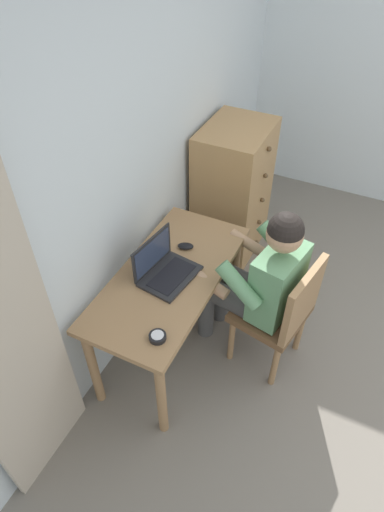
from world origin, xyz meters
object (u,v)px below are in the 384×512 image
Objects in this scene: laptop at (164,268)px; chair at (282,312)px; person_seated at (259,278)px; desk_clock at (158,337)px; computer_mouse at (186,246)px; desk at (170,287)px; dresser at (233,192)px.

chair is at bearing -71.49° from laptop.
person_seated is 0.75m from desk_clock.
chair is 0.76m from laptop.
desk_clock is at bearing 155.64° from person_seated.
desk_clock is (-0.68, 0.31, 0.06)m from person_seated.
chair reaches higher than computer_mouse.
laptop is at bearing 24.18° from desk_clock.
desk_clock is at bearing 174.22° from computer_mouse.
chair is 0.26m from person_seated.
desk_clock reaches higher than desk.
person_seated is (0.24, -0.47, 0.06)m from desk.
desk is 1.01× the size of person_seated.
desk is at bearing -57.68° from laptop.
chair is 2.33× the size of laptop.
person_seated is (-0.93, -0.53, 0.12)m from dresser.
chair is at bearing -100.08° from person_seated.
person_seated is at bearing -24.36° from desk_clock.
laptop is at bearing 117.48° from person_seated.
dresser reaches higher than desk.
person_seated is at bearing -62.77° from desk.
person_seated is (0.03, 0.18, 0.18)m from chair.
laptop is at bearing 108.51° from chair.
laptop is at bearing 157.57° from computer_mouse.
chair is 0.73× the size of person_seated.
desk is 1.09× the size of dresser.
desk is 3.23× the size of laptop.
chair is 8.66× the size of computer_mouse.
desk_clock is (-0.65, 0.49, 0.24)m from chair.
computer_mouse is 0.70m from desk_clock.
desk is at bearing 107.96° from chair.
desk_clock is (-0.43, -0.17, 0.13)m from desk.
desk is 0.16m from laptop.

